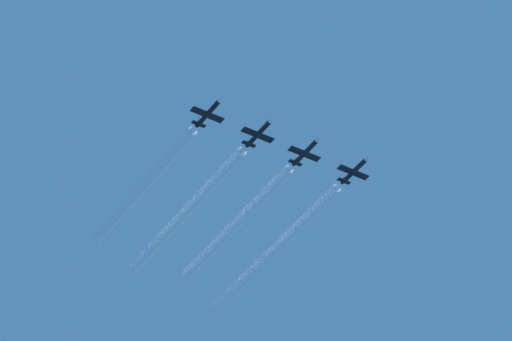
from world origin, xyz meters
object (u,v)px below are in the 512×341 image
(jet_far_left, at_px, (355,170))
(jet_inner_left, at_px, (306,152))
(jet_center, at_px, (259,133))
(jet_inner_right, at_px, (209,112))

(jet_far_left, relative_size, jet_inner_left, 1.00)
(jet_inner_left, relative_size, jet_center, 1.00)
(jet_inner_left, bearing_deg, jet_inner_right, 0.47)
(jet_center, bearing_deg, jet_inner_right, -0.29)
(jet_far_left, relative_size, jet_inner_right, 1.00)
(jet_center, xyz_separation_m, jet_inner_right, (12.26, -0.06, 0.04))
(jet_center, relative_size, jet_inner_right, 1.00)
(jet_far_left, xyz_separation_m, jet_inner_right, (36.75, 0.30, -0.63))
(jet_far_left, relative_size, jet_center, 1.00)
(jet_center, height_order, jet_inner_right, jet_inner_right)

